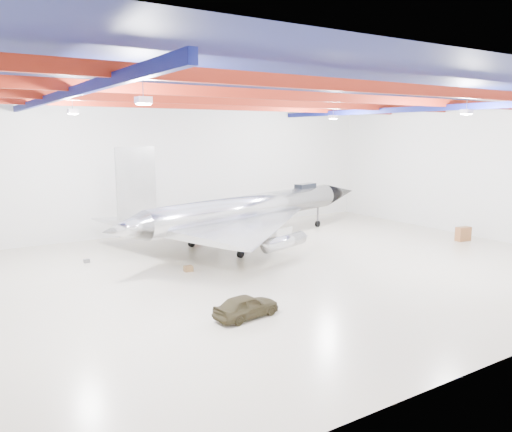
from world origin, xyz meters
TOP-DOWN VIEW (x-y plane):
  - floor at (0.00, 0.00)m, footprint 40.00×40.00m
  - wall_back at (0.00, 15.00)m, footprint 40.00×0.00m
  - wall_right at (20.00, 0.00)m, footprint 0.00×30.00m
  - ceiling at (0.00, 0.00)m, footprint 40.00×40.00m
  - ceiling_structure at (0.00, 0.00)m, footprint 39.50×29.50m
  - jet_aircraft at (3.03, 7.15)m, footprint 27.35×19.85m
  - jeep at (-5.46, -6.10)m, footprint 3.38×1.73m
  - desk at (17.66, -1.05)m, footprint 1.27×0.74m
  - crate_ply at (-4.47, 2.45)m, footprint 0.51×0.41m
  - toolbox_red at (-0.49, 9.32)m, footprint 0.54×0.46m
  - parts_bin at (5.30, 5.87)m, footprint 0.57×0.48m
  - crate_small at (-9.26, 7.93)m, footprint 0.40×0.34m
  - tool_chest at (4.16, 6.58)m, footprint 0.53×0.53m
  - oil_barrel at (1.51, 5.85)m, footprint 0.56×0.49m
  - spares_box at (-0.36, 9.51)m, footprint 0.55×0.55m

SIDE VIEW (x-z plane):
  - floor at x=0.00m, z-range 0.00..0.00m
  - crate_small at x=-9.26m, z-range 0.00..0.25m
  - toolbox_red at x=-0.49m, z-range 0.00..0.34m
  - oil_barrel at x=1.51m, z-range 0.00..0.35m
  - crate_ply at x=-4.47m, z-range 0.00..0.36m
  - parts_bin at x=5.30m, z-range 0.00..0.38m
  - spares_box at x=-0.36m, z-range 0.00..0.40m
  - tool_chest at x=4.16m, z-range 0.00..0.42m
  - jeep at x=-5.46m, z-range 0.00..1.10m
  - desk at x=17.66m, z-range 0.00..1.10m
  - jet_aircraft at x=3.03m, z-range -1.31..6.32m
  - wall_back at x=0.00m, z-range -14.50..25.50m
  - wall_right at x=20.00m, z-range -9.50..20.50m
  - ceiling_structure at x=0.00m, z-range 9.79..10.86m
  - ceiling at x=0.00m, z-range 11.00..11.00m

